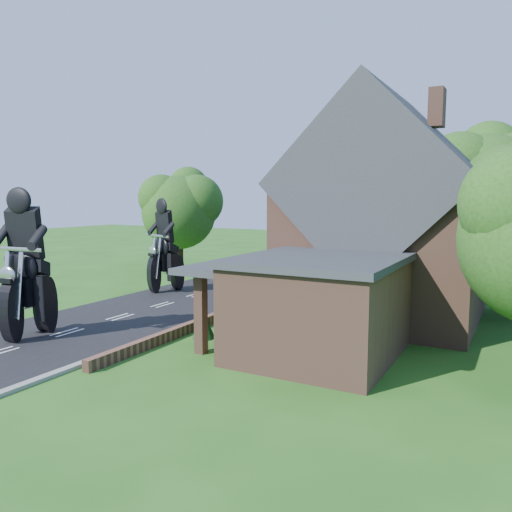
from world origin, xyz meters
The scene contains 17 objects.
ground centered at (0.00, 0.00, 0.00)m, with size 120.00×120.00×0.00m, color #235718.
road centered at (0.00, 0.00, 0.01)m, with size 7.00×80.00×0.02m, color black.
kerb centered at (3.65, 0.00, 0.06)m, with size 0.30×80.00×0.12m, color gray.
garden_wall centered at (4.30, 5.00, 0.20)m, with size 0.30×22.00×0.40m, color brown.
house centered at (10.49, 6.00, 4.34)m, with size 9.54×8.64×10.24m.
annex centered at (9.87, -0.80, 1.77)m, with size 7.05×5.94×3.44m.
tree_behind_house centered at (14.18, 16.14, 6.23)m, with size 7.81×7.20×10.08m.
tree_behind_left centered at (8.16, 17.13, 5.73)m, with size 6.94×6.40×9.16m.
tree_far_road centered at (-6.86, 14.11, 4.84)m, with size 6.08×5.60×7.84m.
shrub_a centered at (5.30, -1.00, 0.55)m, with size 0.90×0.90×1.10m, color black.
shrub_b centered at (5.30, 1.50, 0.55)m, with size 0.90×0.90×1.10m, color black.
shrub_c centered at (5.30, 4.00, 0.55)m, with size 0.90×0.90×1.10m, color black.
shrub_d centered at (5.30, 9.00, 0.55)m, with size 0.90×0.90×1.10m, color black.
shrub_e centered at (5.30, 11.50, 0.55)m, with size 0.90×0.90×1.10m, color black.
shrub_f centered at (5.30, 14.00, 0.55)m, with size 0.90×0.90×1.10m, color black.
motorcycle_lead centered at (-0.70, -4.17, 0.87)m, with size 0.47×1.87×1.74m, color black, non-canonical shape.
motorcycle_follow centered at (-2.17, 6.00, 0.81)m, with size 0.44×1.74×1.62m, color black, non-canonical shape.
Camera 1 is at (16.13, -16.61, 5.40)m, focal length 35.00 mm.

